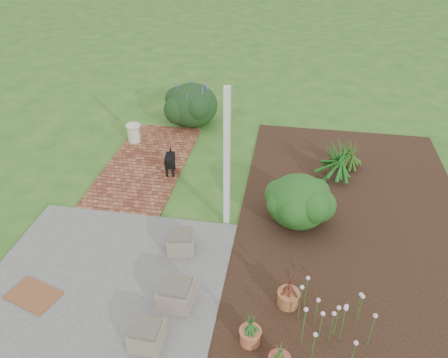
% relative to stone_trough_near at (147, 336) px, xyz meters
% --- Properties ---
extents(ground, '(80.00, 80.00, 0.00)m').
position_rel_stone_trough_near_xyz_m(ground, '(0.28, 2.52, -0.17)').
color(ground, '#2A5C1D').
rests_on(ground, ground).
extents(concrete_patio, '(3.50, 3.50, 0.04)m').
position_rel_stone_trough_near_xyz_m(concrete_patio, '(-0.97, 0.77, -0.15)').
color(concrete_patio, '#61605E').
rests_on(concrete_patio, ground).
extents(brick_path, '(1.60, 3.50, 0.04)m').
position_rel_stone_trough_near_xyz_m(brick_path, '(-1.42, 4.27, -0.15)').
color(brick_path, brown).
rests_on(brick_path, ground).
extents(garden_bed, '(4.00, 7.00, 0.03)m').
position_rel_stone_trough_near_xyz_m(garden_bed, '(2.78, 3.02, -0.16)').
color(garden_bed, black).
rests_on(garden_bed, ground).
extents(veranda_post, '(0.10, 0.10, 2.50)m').
position_rel_stone_trough_near_xyz_m(veranda_post, '(0.58, 2.62, 1.08)').
color(veranda_post, white).
rests_on(veranda_post, ground).
extents(stone_trough_near, '(0.41, 0.41, 0.27)m').
position_rel_stone_trough_near_xyz_m(stone_trough_near, '(0.00, 0.00, 0.00)').
color(stone_trough_near, '#776959').
rests_on(stone_trough_near, concrete_patio).
extents(stone_trough_mid, '(0.48, 0.48, 0.30)m').
position_rel_stone_trough_near_xyz_m(stone_trough_mid, '(0.20, 0.70, 0.02)').
color(stone_trough_mid, gray).
rests_on(stone_trough_mid, concrete_patio).
extents(stone_trough_far, '(0.50, 0.50, 0.28)m').
position_rel_stone_trough_near_xyz_m(stone_trough_far, '(-0.01, 1.77, 0.01)').
color(stone_trough_far, '#756A5B').
rests_on(stone_trough_far, concrete_patio).
extents(coir_doormat, '(0.83, 0.66, 0.02)m').
position_rel_stone_trough_near_xyz_m(coir_doormat, '(-1.85, 0.47, -0.12)').
color(coir_doormat, brown).
rests_on(coir_doormat, concrete_patio).
extents(black_dog, '(0.26, 0.60, 0.52)m').
position_rel_stone_trough_near_xyz_m(black_dog, '(-0.79, 3.92, 0.18)').
color(black_dog, black).
rests_on(black_dog, brick_path).
extents(cream_ceramic_urn, '(0.35, 0.35, 0.40)m').
position_rel_stone_trough_near_xyz_m(cream_ceramic_urn, '(-1.99, 5.16, 0.07)').
color(cream_ceramic_urn, beige).
rests_on(cream_ceramic_urn, brick_path).
extents(evergreen_shrub, '(1.13, 1.13, 0.91)m').
position_rel_stone_trough_near_xyz_m(evergreen_shrub, '(1.78, 2.81, 0.31)').
color(evergreen_shrub, '#1B4214').
rests_on(evergreen_shrub, garden_bed).
extents(agapanthus_clump_back, '(1.07, 1.07, 0.94)m').
position_rel_stone_trough_near_xyz_m(agapanthus_clump_back, '(2.49, 4.35, 0.33)').
color(agapanthus_clump_back, '#0F3711').
rests_on(agapanthus_clump_back, garden_bed).
extents(agapanthus_clump_front, '(0.85, 0.85, 0.69)m').
position_rel_stone_trough_near_xyz_m(agapanthus_clump_front, '(2.74, 4.80, 0.20)').
color(agapanthus_clump_front, '#113B10').
rests_on(agapanthus_clump_front, garden_bed).
extents(pink_flower_patch, '(1.17, 1.17, 0.66)m').
position_rel_stone_trough_near_xyz_m(pink_flower_patch, '(2.29, 0.53, 0.19)').
color(pink_flower_patch, '#113D0F').
rests_on(pink_flower_patch, garden_bed).
extents(terracotta_pot_bronze, '(0.37, 0.37, 0.23)m').
position_rel_stone_trough_near_xyz_m(terracotta_pot_bronze, '(1.72, 0.93, -0.03)').
color(terracotta_pot_bronze, '#AE6A3B').
rests_on(terracotta_pot_bronze, garden_bed).
extents(terracotta_pot_small_right, '(0.33, 0.33, 0.22)m').
position_rel_stone_trough_near_xyz_m(terracotta_pot_small_right, '(1.28, 0.24, -0.03)').
color(terracotta_pot_small_right, '#B9663E').
rests_on(terracotta_pot_small_right, garden_bed).
extents(purple_flowering_bush, '(1.52, 1.52, 1.06)m').
position_rel_stone_trough_near_xyz_m(purple_flowering_bush, '(-0.89, 6.34, 0.36)').
color(purple_flowering_bush, black).
rests_on(purple_flowering_bush, ground).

